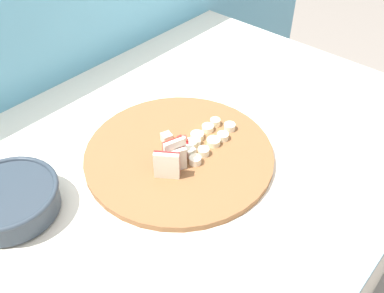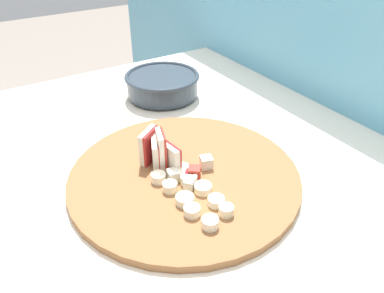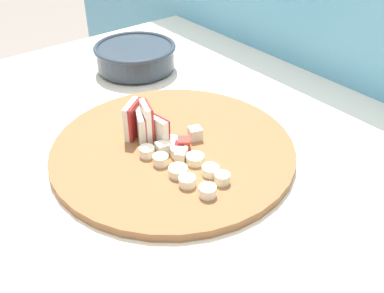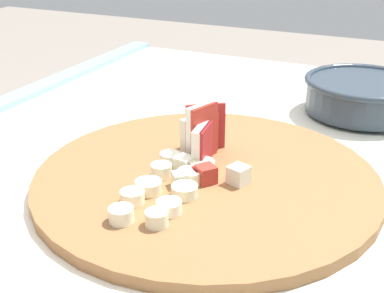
{
  "view_description": "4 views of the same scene",
  "coord_description": "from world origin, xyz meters",
  "px_view_note": "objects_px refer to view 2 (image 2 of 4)",
  "views": [
    {
      "loc": [
        -0.49,
        -0.45,
        1.5
      ],
      "look_at": [
        -0.03,
        -0.04,
        0.95
      ],
      "focal_mm": 39.12,
      "sensor_mm": 36.0,
      "label": 1
    },
    {
      "loc": [
        0.41,
        -0.26,
        1.31
      ],
      "look_at": [
        -0.04,
        0.02,
        0.96
      ],
      "focal_mm": 35.02,
      "sensor_mm": 36.0,
      "label": 2
    },
    {
      "loc": [
        0.45,
        -0.34,
        1.32
      ],
      "look_at": [
        -0.0,
        0.02,
        0.92
      ],
      "focal_mm": 40.89,
      "sensor_mm": 36.0,
      "label": 3
    },
    {
      "loc": [
        0.47,
        0.21,
        1.19
      ],
      "look_at": [
        -0.07,
        -0.04,
        0.92
      ],
      "focal_mm": 49.57,
      "sensor_mm": 36.0,
      "label": 4
    }
  ],
  "objects_px": {
    "cutting_board": "(182,177)",
    "apple_wedge_fan": "(158,151)",
    "banana_slice_rows": "(191,192)",
    "apple_dice_pile": "(189,172)",
    "ceramic_bowl": "(162,84)"
  },
  "relations": [
    {
      "from": "cutting_board",
      "to": "apple_wedge_fan",
      "type": "xyz_separation_m",
      "value": [
        -0.04,
        -0.02,
        0.04
      ]
    },
    {
      "from": "cutting_board",
      "to": "banana_slice_rows",
      "type": "height_order",
      "value": "banana_slice_rows"
    },
    {
      "from": "apple_wedge_fan",
      "to": "apple_dice_pile",
      "type": "height_order",
      "value": "apple_wedge_fan"
    },
    {
      "from": "apple_wedge_fan",
      "to": "ceramic_bowl",
      "type": "xyz_separation_m",
      "value": [
        -0.26,
        0.15,
        -0.01
      ]
    },
    {
      "from": "apple_wedge_fan",
      "to": "banana_slice_rows",
      "type": "distance_m",
      "value": 0.1
    },
    {
      "from": "banana_slice_rows",
      "to": "apple_wedge_fan",
      "type": "bearing_deg",
      "value": -178.28
    },
    {
      "from": "apple_dice_pile",
      "to": "ceramic_bowl",
      "type": "relative_size",
      "value": 0.5
    },
    {
      "from": "cutting_board",
      "to": "ceramic_bowl",
      "type": "relative_size",
      "value": 2.2
    },
    {
      "from": "cutting_board",
      "to": "banana_slice_rows",
      "type": "xyz_separation_m",
      "value": [
        0.06,
        -0.02,
        0.01
      ]
    },
    {
      "from": "apple_wedge_fan",
      "to": "apple_dice_pile",
      "type": "xyz_separation_m",
      "value": [
        0.06,
        0.03,
        -0.02
      ]
    },
    {
      "from": "cutting_board",
      "to": "banana_slice_rows",
      "type": "bearing_deg",
      "value": -17.15
    },
    {
      "from": "ceramic_bowl",
      "to": "apple_wedge_fan",
      "type": "bearing_deg",
      "value": -29.72
    },
    {
      "from": "banana_slice_rows",
      "to": "ceramic_bowl",
      "type": "relative_size",
      "value": 0.87
    },
    {
      "from": "apple_wedge_fan",
      "to": "banana_slice_rows",
      "type": "height_order",
      "value": "apple_wedge_fan"
    },
    {
      "from": "cutting_board",
      "to": "apple_dice_pile",
      "type": "xyz_separation_m",
      "value": [
        0.01,
        0.01,
        0.02
      ]
    }
  ]
}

